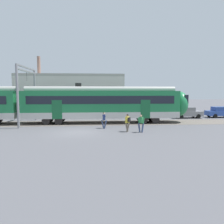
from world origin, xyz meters
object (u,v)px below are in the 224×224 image
at_px(pedestrian_navy, 104,119).
at_px(parked_car_blue, 220,112).
at_px(pedestrian_yellow, 128,121).
at_px(parked_car_grey, 187,112).
at_px(pedestrian_green, 141,122).

distance_m(pedestrian_navy, parked_car_blue, 18.95).
xyz_separation_m(pedestrian_yellow, parked_car_grey, (9.97, 9.89, -0.21)).
bearing_deg(pedestrian_green, parked_car_blue, 37.44).
relative_size(pedestrian_navy, pedestrian_green, 1.00).
height_order(pedestrian_yellow, pedestrian_green, same).
distance_m(pedestrian_yellow, parked_car_blue, 18.12).
bearing_deg(pedestrian_navy, parked_car_grey, 33.15).
xyz_separation_m(pedestrian_navy, pedestrian_green, (3.29, -2.39, 0.00)).
distance_m(pedestrian_yellow, pedestrian_green, 1.25).
bearing_deg(pedestrian_yellow, pedestrian_green, -18.37).
distance_m(pedestrian_green, parked_car_grey, 13.53).
distance_m(pedestrian_navy, parked_car_grey, 14.43).
relative_size(pedestrian_navy, parked_car_grey, 0.41).
height_order(parked_car_grey, parked_car_blue, same).
xyz_separation_m(pedestrian_green, parked_car_grey, (8.79, 10.28, -0.18)).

